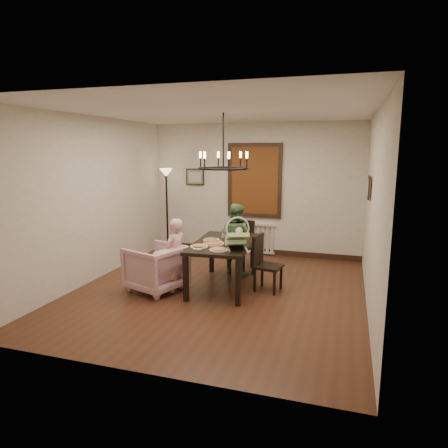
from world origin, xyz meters
The scene contains 17 objects.
room_shell centered at (0.00, 0.37, 1.40)m, with size 4.51×5.00×2.81m.
dining_table centered at (0.01, 0.24, 0.68)m, with size 1.03×1.69×0.76m.
chair_far centered at (0.00, 1.34, 0.46)m, with size 0.40×0.40×0.92m, color black, non-canonical shape.
chair_right centered at (0.75, 0.28, 0.45)m, with size 0.40×0.40×0.91m, color black, non-canonical shape.
armchair centered at (-0.98, -0.23, 0.37)m, with size 0.79×0.82×0.74m, color #DFABBF.
elderly_woman centered at (-0.67, -0.16, 0.49)m, with size 0.36×0.23×0.98m, color #EAA5AA.
seated_man centered at (0.00, 1.01, 0.54)m, with size 0.52×0.41×1.07m, color #4B7546.
baby_bouncer centered at (0.34, -0.16, 0.93)m, with size 0.38×0.52×0.34m, color #ACD593, non-canonical shape.
salad_bowl centered at (-0.15, 0.10, 0.80)m, with size 0.29×0.29×0.07m, color white.
pizza_platter centered at (-0.09, 0.04, 0.78)m, with size 0.33×0.33×0.04m, color tan.
drinking_glass centered at (0.08, 0.18, 0.83)m, with size 0.07×0.07×0.15m, color silver.
window_blinds centered at (0.00, 2.46, 1.60)m, with size 1.00×0.03×1.40m, color brown.
radiator centered at (0.00, 2.48, 0.35)m, with size 0.92×0.12×0.62m, color silver, non-canonical shape.
picture_back centered at (-1.35, 2.47, 1.65)m, with size 0.42×0.03×0.36m, color black.
picture_right centered at (2.21, 0.90, 1.65)m, with size 0.42×0.03×0.36m, color black.
floor_lamp centered at (-1.90, 2.15, 0.90)m, with size 0.30×0.30×1.80m, color black, non-canonical shape.
chandelier centered at (0.01, 0.24, 1.95)m, with size 0.80×0.80×0.04m, color black.
Camera 1 is at (1.91, -5.79, 2.23)m, focal length 32.00 mm.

